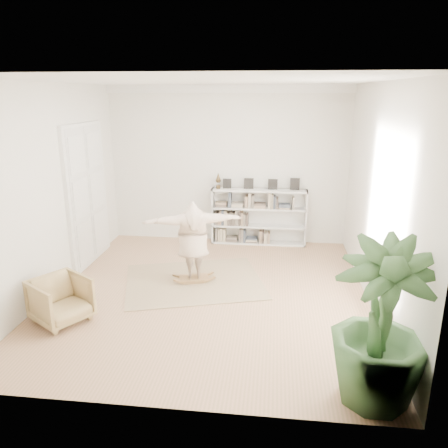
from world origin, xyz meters
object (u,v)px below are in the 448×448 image
at_px(bookshelf, 258,217).
at_px(rocker_board, 194,278).
at_px(houseplant, 380,324).
at_px(person, 193,238).
at_px(armchair, 61,300).

height_order(bookshelf, rocker_board, bookshelf).
xyz_separation_m(bookshelf, houseplant, (1.56, -5.37, 0.34)).
bearing_deg(person, rocker_board, -61.70).
bearing_deg(rocker_board, bookshelf, 48.30).
bearing_deg(rocker_board, armchair, -152.93).
bearing_deg(houseplant, bookshelf, 106.17).
bearing_deg(bookshelf, armchair, -125.25).
xyz_separation_m(rocker_board, houseplant, (2.66, -3.00, 0.90)).
height_order(rocker_board, person, person).
xyz_separation_m(armchair, houseplant, (4.43, -1.30, 0.62)).
bearing_deg(armchair, person, -13.01).
relative_size(rocker_board, houseplant, 0.31).
relative_size(bookshelf, person, 1.22).
distance_m(bookshelf, armchair, 4.98).
bearing_deg(person, bookshelf, -131.70).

